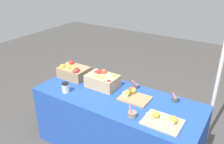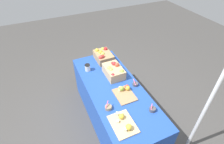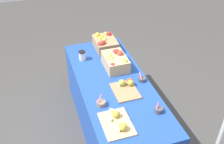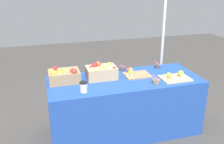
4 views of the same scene
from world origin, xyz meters
The scene contains 10 objects.
ground_plane centered at (0.00, 0.00, 0.00)m, with size 10.00×10.00×0.00m, color #474442.
table centered at (0.00, 0.00, 0.37)m, with size 1.90×0.76×0.74m, color #234CAD.
apple_crate_left centered at (-0.73, 0.12, 0.82)m, with size 0.37×0.27×0.18m.
apple_crate_middle centered at (-0.27, 0.11, 0.83)m, with size 0.37×0.25×0.20m.
cutting_board_front centered at (0.60, -0.16, 0.76)m, with size 0.36×0.27×0.09m.
cutting_board_back centered at (0.15, 0.09, 0.77)m, with size 0.32×0.25×0.09m.
sample_bowl_near centered at (0.31, -0.23, 0.77)m, with size 0.09×0.09×0.11m.
sample_bowl_mid centered at (0.07, 0.30, 0.76)m, with size 0.10×0.08×0.09m.
sample_bowl_far centered at (0.57, 0.26, 0.77)m, with size 0.08×0.08×0.10m.
coffee_cup centered at (-0.56, -0.22, 0.80)m, with size 0.09×0.09×0.12m.
Camera 3 is at (2.16, -0.72, 2.52)m, focal length 42.08 mm.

